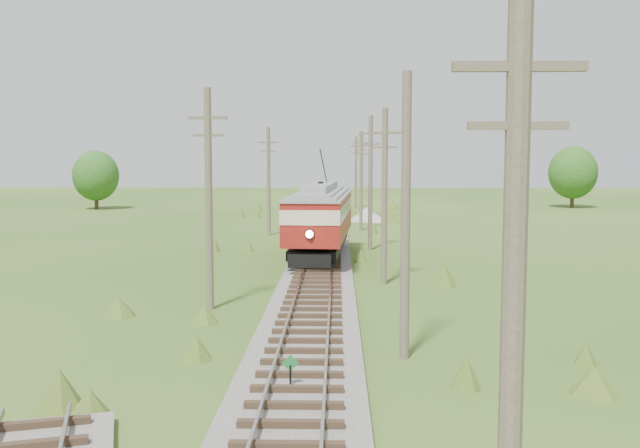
{
  "coord_description": "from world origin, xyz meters",
  "views": [
    {
      "loc": [
        1.04,
        -16.69,
        6.22
      ],
      "look_at": [
        0.0,
        24.23,
        2.38
      ],
      "focal_mm": 40.0,
      "sensor_mm": 36.0,
      "label": 1
    }
  ],
  "objects_px": {
    "streetcar": "(321,214)",
    "gravel_pile": "(368,215)",
    "switch_marker": "(290,371)",
    "gondola": "(328,199)"
  },
  "relations": [
    {
      "from": "streetcar",
      "to": "gravel_pile",
      "type": "bearing_deg",
      "value": 85.06
    },
    {
      "from": "switch_marker",
      "to": "gravel_pile",
      "type": "xyz_separation_m",
      "value": [
        4.17,
        51.2,
        0.0
      ]
    },
    {
      "from": "streetcar",
      "to": "gravel_pile",
      "type": "distance_m",
      "value": 27.13
    },
    {
      "from": "streetcar",
      "to": "gravel_pile",
      "type": "relative_size",
      "value": 3.46
    },
    {
      "from": "switch_marker",
      "to": "gravel_pile",
      "type": "bearing_deg",
      "value": 85.34
    },
    {
      "from": "switch_marker",
      "to": "gondola",
      "type": "distance_m",
      "value": 55.73
    },
    {
      "from": "streetcar",
      "to": "gondola",
      "type": "distance_m",
      "value": 31.28
    },
    {
      "from": "gondola",
      "to": "gravel_pile",
      "type": "distance_m",
      "value": 6.16
    },
    {
      "from": "switch_marker",
      "to": "streetcar",
      "type": "xyz_separation_m",
      "value": [
        0.2,
        24.45,
        2.19
      ]
    },
    {
      "from": "gondola",
      "to": "gravel_pile",
      "type": "xyz_separation_m",
      "value": [
        3.97,
        -4.52,
        -1.31
      ]
    }
  ]
}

